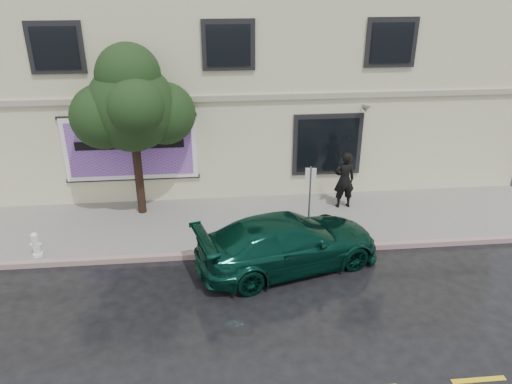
{
  "coord_description": "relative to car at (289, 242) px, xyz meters",
  "views": [
    {
      "loc": [
        -0.68,
        -10.36,
        7.5
      ],
      "look_at": [
        0.55,
        2.2,
        1.62
      ],
      "focal_mm": 35.0,
      "sensor_mm": 36.0,
      "label": 1
    }
  ],
  "objects": [
    {
      "name": "building",
      "position": [
        -1.29,
        8.1,
        2.78
      ],
      "size": [
        20.0,
        8.12,
        7.0
      ],
      "color": "beige",
      "rests_on": "ground"
    },
    {
      "name": "curb",
      "position": [
        -1.29,
        0.61,
        -0.64
      ],
      "size": [
        20.0,
        0.18,
        0.16
      ],
      "primitive_type": "cube",
      "color": "gray",
      "rests_on": "ground"
    },
    {
      "name": "sign_pole",
      "position": [
        0.68,
        0.81,
        0.87
      ],
      "size": [
        0.29,
        0.08,
        2.37
      ],
      "rotation": [
        0.0,
        0.0,
        -0.19
      ],
      "color": "gray",
      "rests_on": "sidewalk"
    },
    {
      "name": "pedestrian",
      "position": [
        2.28,
        3.05,
        0.38
      ],
      "size": [
        0.72,
        0.5,
        1.89
      ],
      "primitive_type": "imported",
      "rotation": [
        0.0,
        0.0,
        3.21
      ],
      "color": "black",
      "rests_on": "sidewalk"
    },
    {
      "name": "street_tree",
      "position": [
        -4.21,
        3.31,
        2.85
      ],
      "size": [
        2.62,
        2.62,
        4.75
      ],
      "color": "black",
      "rests_on": "sidewalk"
    },
    {
      "name": "ground",
      "position": [
        -1.29,
        -0.89,
        -0.72
      ],
      "size": [
        90.0,
        90.0,
        0.0
      ],
      "primitive_type": "plane",
      "color": "black",
      "rests_on": "ground"
    },
    {
      "name": "sidewalk",
      "position": [
        -1.29,
        2.36,
        -0.64
      ],
      "size": [
        20.0,
        3.5,
        0.15
      ],
      "primitive_type": "cube",
      "color": "gray",
      "rests_on": "ground"
    },
    {
      "name": "billboard",
      "position": [
        -4.49,
        4.02,
        1.33
      ],
      "size": [
        4.3,
        0.16,
        2.2
      ],
      "color": "white",
      "rests_on": "ground"
    },
    {
      "name": "fire_hydrant",
      "position": [
        -6.78,
        0.93,
        -0.22
      ],
      "size": [
        0.29,
        0.27,
        0.71
      ],
      "rotation": [
        0.0,
        0.0,
        0.23
      ],
      "color": "white",
      "rests_on": "sidewalk"
    },
    {
      "name": "car",
      "position": [
        0.0,
        0.0,
        0.0
      ],
      "size": [
        5.34,
        3.44,
        1.44
      ],
      "primitive_type": "imported",
      "rotation": [
        0.0,
        0.0,
        1.85
      ],
      "color": "#083328",
      "rests_on": "ground"
    },
    {
      "name": "umbrella",
      "position": [
        2.28,
        3.05,
        1.7
      ],
      "size": [
        1.06,
        1.06,
        0.75
      ],
      "primitive_type": "imported",
      "rotation": [
        0.0,
        0.0,
        -0.05
      ],
      "color": "black",
      "rests_on": "pedestrian"
    }
  ]
}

